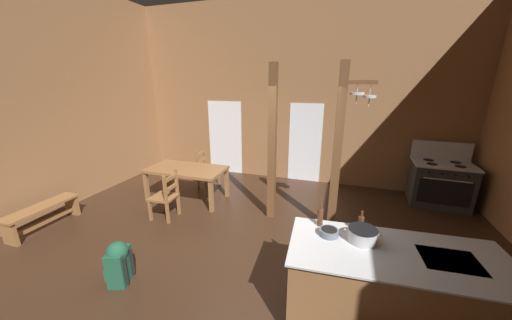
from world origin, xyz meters
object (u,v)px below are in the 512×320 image
Objects in this scene: dining_table at (186,172)px; backpack at (119,261)px; stove_range at (440,183)px; ladderback_chair_by_post at (207,169)px; bottle_short_on_counter at (361,224)px; stockpot_on_counter at (362,235)px; bottle_tall_on_counter at (320,217)px; bench_along_left_wall at (43,213)px; mixing_bowl_on_counter at (329,232)px; kitchen_island at (390,289)px; ladderback_chair_near_window at (166,196)px.

dining_table is 2.63m from backpack.
stove_range is 1.39× the size of ladderback_chair_by_post.
stove_range is 5.49m from dining_table.
bottle_short_on_counter reaches higher than dining_table.
bottle_tall_on_counter reaches higher than stockpot_on_counter.
bench_along_left_wall is 5.66× the size of mixing_bowl_on_counter.
dining_table is 3.57m from bottle_tall_on_counter.
stove_range is 4.13m from mixing_bowl_on_counter.
stove_range is 3.53× the size of stockpot_on_counter.
stove_range is at bearing 25.46° from bench_along_left_wall.
ladderback_chair_by_post is at bearing 138.21° from bottle_tall_on_counter.
ladderback_chair_near_window is at bearing 161.53° from kitchen_island.
mixing_bowl_on_counter is 0.80× the size of bottle_short_on_counter.
backpack is at bearing -73.98° from ladderback_chair_near_window.
bottle_short_on_counter reaches higher than kitchen_island.
ladderback_chair_by_post is 4.29m from mixing_bowl_on_counter.
stockpot_on_counter is 0.51m from bottle_tall_on_counter.
stockpot_on_counter is at bearing -1.13° from mixing_bowl_on_counter.
ladderback_chair_near_window is 1.00× the size of ladderback_chair_by_post.
bench_along_left_wall is 5.00m from mixing_bowl_on_counter.
stove_range is 1.39× the size of ladderback_chair_near_window.
mixing_bowl_on_counter is (-0.68, 0.10, 0.49)m from kitchen_island.
bottle_short_on_counter is at bearing -27.97° from dining_table.
ladderback_chair_by_post is 4.09m from bottle_tall_on_counter.
bottle_short_on_counter reaches higher than stockpot_on_counter.
stockpot_on_counter is (2.94, 0.51, 0.67)m from backpack.
kitchen_island is 0.72m from bottle_short_on_counter.
ladderback_chair_by_post is 2.54× the size of stockpot_on_counter.
dining_table is at bearing 152.03° from bottle_short_on_counter.
dining_table is 7.95× the size of mixing_bowl_on_counter.
bottle_short_on_counter is at bearing 93.64° from stockpot_on_counter.
stove_range is 3.97m from stockpot_on_counter.
bench_along_left_wall is at bearing 178.53° from mixing_bowl_on_counter.
stockpot_on_counter is (3.50, -2.04, 0.34)m from dining_table.
ladderback_chair_near_window is at bearing 161.25° from stockpot_on_counter.
stockpot_on_counter is 0.35m from mixing_bowl_on_counter.
dining_table is 3.77m from mixing_bowl_on_counter.
ladderback_chair_near_window reaches higher than kitchen_island.
backpack is 1.59× the size of stockpot_on_counter.
ladderback_chair_by_post is 4.56m from stockpot_on_counter.
dining_table is 4.56× the size of stockpot_on_counter.
bench_along_left_wall is at bearing 164.79° from backpack.
bottle_short_on_counter is (-0.01, 0.18, 0.03)m from stockpot_on_counter.
kitchen_island is at bearing -111.93° from stove_range.
mixing_bowl_on_counter is at bearing -20.59° from ladderback_chair_near_window.
bottle_short_on_counter is (2.93, 0.69, 0.70)m from backpack.
stove_range is at bearing 40.37° from backpack.
backpack is 2.77× the size of mixing_bowl_on_counter.
bottle_tall_on_counter reaches higher than bench_along_left_wall.
kitchen_island is at bearing -2.30° from bench_along_left_wall.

